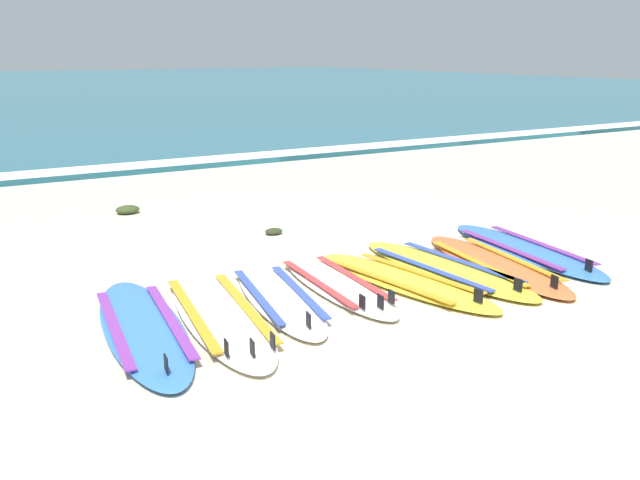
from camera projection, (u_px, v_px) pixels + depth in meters
The scene contains 12 objects.
ground_plane at pixel (332, 299), 6.07m from camera, with size 80.00×80.00×0.00m, color beige.
wave_foam_strip at pixel (106, 171), 12.15m from camera, with size 80.00×0.75×0.11m, color white.
surfboard_0 at pixel (143, 327), 5.37m from camera, with size 0.89×2.38×0.18m.
surfboard_1 at pixel (219, 314), 5.64m from camera, with size 0.97×2.46×0.18m.
surfboard_2 at pixel (279, 297), 6.02m from camera, with size 0.89×2.09×0.18m.
surfboard_3 at pixel (336, 284), 6.36m from camera, with size 0.68×2.05×0.18m.
surfboard_4 at pixel (404, 281), 6.45m from camera, with size 0.83×2.23×0.18m.
surfboard_5 at pixel (445, 269), 6.80m from camera, with size 0.69×2.32×0.18m.
surfboard_6 at pixel (495, 264), 6.95m from camera, with size 0.92×2.31×0.18m.
surfboard_7 at pixel (525, 250), 7.44m from camera, with size 0.90×2.40×0.18m.
seaweed_clump_near_shoreline at pixel (274, 231), 8.19m from camera, with size 0.21×0.17×0.07m, color #2D381E.
seaweed_clump_mid_sand at pixel (128, 210), 9.22m from camera, with size 0.31×0.25×0.11m, color #384723.
Camera 1 is at (-3.03, -4.86, 2.08)m, focal length 39.65 mm.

